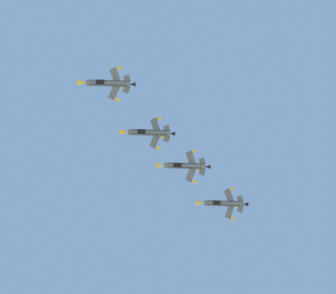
% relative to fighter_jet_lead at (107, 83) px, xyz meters
% --- Properties ---
extents(fighter_jet_lead, '(14.13, 10.44, 6.94)m').
position_rel_fighter_jet_lead_xyz_m(fighter_jet_lead, '(0.00, 0.00, 0.00)').
color(fighter_jet_lead, '#4C5666').
extents(fighter_jet_left_wing, '(14.13, 10.56, 7.74)m').
position_rel_fighter_jet_lead_xyz_m(fighter_jet_left_wing, '(1.71, 18.46, 0.07)').
color(fighter_jet_left_wing, '#4C5666').
extents(fighter_jet_right_wing, '(14.13, 10.49, 7.49)m').
position_rel_fighter_jet_lead_xyz_m(fighter_jet_right_wing, '(5.48, 32.33, -1.48)').
color(fighter_jet_right_wing, '#4C5666').
extents(fighter_jet_left_outer, '(14.13, 10.55, 7.71)m').
position_rel_fighter_jet_lead_xyz_m(fighter_jet_left_outer, '(8.83, 50.06, -0.38)').
color(fighter_jet_left_outer, '#4C5666').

